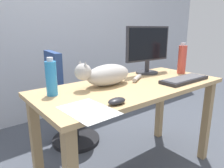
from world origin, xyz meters
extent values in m
cube|color=silver|center=(0.00, 1.52, 1.30)|extent=(6.00, 0.04, 2.60)
cube|color=tan|center=(0.00, 0.00, 0.73)|extent=(1.43, 0.63, 0.03)
cube|color=tan|center=(0.65, -0.26, 0.36)|extent=(0.06, 0.06, 0.72)
cube|color=tan|center=(-0.65, 0.26, 0.36)|extent=(0.06, 0.06, 0.72)
cube|color=tan|center=(0.65, 0.26, 0.36)|extent=(0.06, 0.06, 0.72)
cylinder|color=black|center=(-0.11, 0.71, 0.02)|extent=(0.48, 0.48, 0.04)
cylinder|color=black|center=(-0.11, 0.71, 0.24)|extent=(0.06, 0.06, 0.48)
cylinder|color=navy|center=(-0.11, 0.71, 0.51)|extent=(0.44, 0.44, 0.06)
cube|color=navy|center=(-0.30, 0.73, 0.74)|extent=(0.10, 0.36, 0.40)
cylinder|color=#333338|center=(0.37, 0.21, 0.76)|extent=(0.20, 0.20, 0.01)
cylinder|color=#333338|center=(0.37, 0.21, 0.81)|extent=(0.04, 0.04, 0.10)
cube|color=#333338|center=(0.37, 0.21, 1.01)|extent=(0.48, 0.06, 0.30)
cube|color=black|center=(0.37, 0.19, 1.01)|extent=(0.45, 0.03, 0.27)
cube|color=#232328|center=(0.38, -0.18, 0.76)|extent=(0.44, 0.15, 0.02)
cube|color=#515156|center=(0.38, -0.18, 0.77)|extent=(0.40, 0.12, 0.00)
ellipsoid|color=#B2ADA8|center=(-0.15, 0.10, 0.82)|extent=(0.37, 0.19, 0.15)
sphere|color=#B2ADA8|center=(-0.36, 0.09, 0.87)|extent=(0.11, 0.11, 0.11)
cone|color=#B2ADA8|center=(-0.36, 0.06, 0.92)|extent=(0.04, 0.04, 0.04)
cone|color=#B2ADA8|center=(-0.36, 0.12, 0.92)|extent=(0.04, 0.04, 0.04)
cylinder|color=#B2ADA8|center=(0.11, 0.07, 0.77)|extent=(0.17, 0.12, 0.03)
ellipsoid|color=#232328|center=(-0.35, -0.24, 0.77)|extent=(0.11, 0.06, 0.04)
cube|color=white|center=(-0.52, -0.23, 0.75)|extent=(0.22, 0.30, 0.00)
cylinder|color=#D84C3D|center=(0.62, 0.01, 0.87)|extent=(0.07, 0.07, 0.25)
cylinder|color=silver|center=(0.62, 0.01, 1.01)|extent=(0.04, 0.04, 0.02)
cylinder|color=#2D8CD1|center=(-0.56, 0.12, 0.85)|extent=(0.07, 0.07, 0.21)
cylinder|color=silver|center=(-0.56, 0.12, 0.97)|extent=(0.04, 0.04, 0.02)
camera|label=1|loc=(-1.04, -1.07, 1.15)|focal=33.65mm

